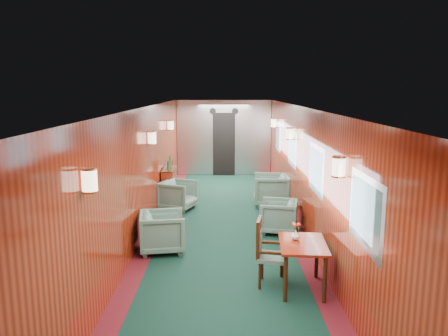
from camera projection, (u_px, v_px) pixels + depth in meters
name	position (u px, v px, depth m)	size (l,w,h in m)	color
room	(224.00, 150.00, 8.00)	(12.00, 12.10, 2.40)	black
bulkhead	(224.00, 138.00, 13.90)	(2.98, 0.17, 2.39)	#B8BBBF
windows_right	(302.00, 158.00, 8.28)	(0.02, 8.60, 0.80)	silver
wall_sconces	(224.00, 138.00, 8.53)	(2.97, 7.97, 0.25)	#FFEBC6
dining_table	(303.00, 250.00, 5.96)	(0.69, 0.94, 0.67)	maroon
side_chair	(267.00, 249.00, 6.10)	(0.50, 0.52, 0.96)	#1E463E
credenza	(169.00, 184.00, 10.70)	(0.29, 0.93, 1.11)	maroon
flower_vase	(295.00, 235.00, 6.05)	(0.13, 0.13, 0.14)	silver
armchair_left_near	(163.00, 232.00, 7.42)	(0.73, 0.75, 0.68)	#1E463E
armchair_left_far	(178.00, 195.00, 10.02)	(0.71, 0.73, 0.67)	#1E463E
armchair_right_near	(278.00, 216.00, 8.40)	(0.68, 0.70, 0.63)	#1E463E
armchair_right_far	(271.00, 190.00, 10.35)	(0.80, 0.82, 0.75)	#1E463E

